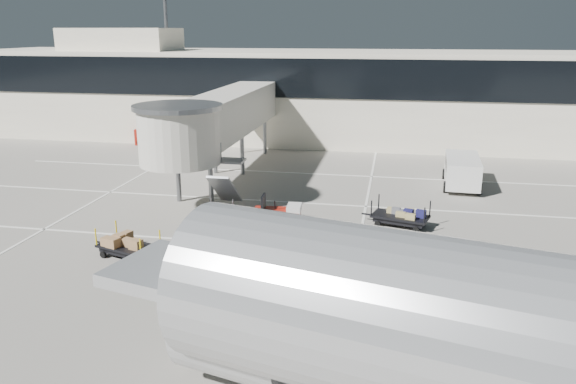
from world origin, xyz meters
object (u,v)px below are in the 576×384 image
at_px(box_cart_near, 270,245).
at_px(belt_loader, 157,137).
at_px(baggage_tug, 278,215).
at_px(ground_worker, 183,259).
at_px(box_cart_far, 128,247).
at_px(suitcase_cart, 399,217).
at_px(minivan, 462,169).

distance_m(box_cart_near, belt_loader, 27.99).
bearing_deg(baggage_tug, box_cart_near, -86.93).
xyz_separation_m(box_cart_near, ground_worker, (-2.92, -3.08, 0.37)).
bearing_deg(box_cart_far, box_cart_near, 29.34).
relative_size(suitcase_cart, minivan, 0.69).
xyz_separation_m(box_cart_far, minivan, (15.87, 15.29, 0.65)).
relative_size(suitcase_cart, box_cart_far, 1.04).
distance_m(box_cart_near, minivan, 17.05).
relative_size(minivan, belt_loader, 1.35).
xyz_separation_m(ground_worker, minivan, (12.59, 17.11, 0.22)).
bearing_deg(suitcase_cart, baggage_tug, -155.16).
relative_size(ground_worker, minivan, 0.36).
bearing_deg(minivan, belt_loader, 162.82).
bearing_deg(box_cart_far, belt_loader, 128.56).
relative_size(box_cart_near, minivan, 0.72).
distance_m(baggage_tug, belt_loader, 24.23).
xyz_separation_m(box_cart_far, ground_worker, (3.29, -1.82, 0.43)).
height_order(ground_worker, belt_loader, ground_worker).
bearing_deg(baggage_tug, suitcase_cart, 5.76).
distance_m(suitcase_cart, box_cart_far, 13.60).
bearing_deg(ground_worker, box_cart_near, 60.84).
bearing_deg(belt_loader, suitcase_cart, -42.27).
relative_size(suitcase_cart, ground_worker, 1.91).
xyz_separation_m(baggage_tug, box_cart_near, (0.52, -4.26, -0.01)).
xyz_separation_m(box_cart_near, minivan, (9.66, 14.03, 0.59)).
xyz_separation_m(minivan, belt_loader, (-25.14, 9.29, -0.46)).
bearing_deg(baggage_tug, belt_loader, 124.21).
bearing_deg(ground_worker, minivan, 68.02).
height_order(suitcase_cart, box_cart_near, box_cart_near).
bearing_deg(suitcase_cart, ground_worker, -120.55).
xyz_separation_m(baggage_tug, ground_worker, (-2.40, -7.34, 0.36)).
height_order(box_cart_far, ground_worker, ground_worker).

